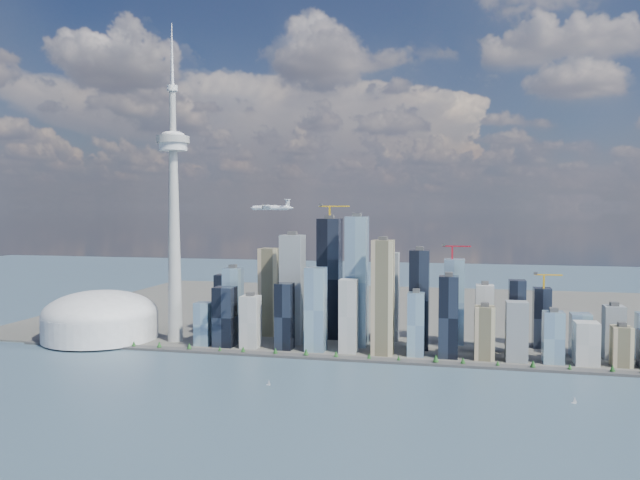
% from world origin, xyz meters
% --- Properties ---
extents(ground, '(4000.00, 4000.00, 0.00)m').
position_xyz_m(ground, '(0.00, 0.00, 0.00)').
color(ground, '#384B63').
rests_on(ground, ground).
extents(seawall, '(1100.00, 22.00, 4.00)m').
position_xyz_m(seawall, '(0.00, 250.00, 2.00)').
color(seawall, '#383838').
rests_on(seawall, ground).
extents(land, '(1400.00, 900.00, 3.00)m').
position_xyz_m(land, '(0.00, 700.00, 1.50)').
color(land, '#4C4C47').
rests_on(land, ground).
extents(shoreline_trees, '(960.53, 7.20, 8.80)m').
position_xyz_m(shoreline_trees, '(0.00, 250.00, 8.78)').
color(shoreline_trees, '#3F2D1E').
rests_on(shoreline_trees, seawall).
extents(skyscraper_cluster, '(736.00, 142.00, 240.75)m').
position_xyz_m(skyscraper_cluster, '(59.62, 336.82, 74.33)').
color(skyscraper_cluster, black).
rests_on(skyscraper_cluster, land).
extents(needle_tower, '(56.00, 56.00, 550.50)m').
position_xyz_m(needle_tower, '(-300.00, 310.00, 235.84)').
color(needle_tower, '#9A9A95').
rests_on(needle_tower, land).
extents(dome_stadium, '(200.00, 200.00, 86.00)m').
position_xyz_m(dome_stadium, '(-440.00, 300.00, 39.44)').
color(dome_stadium, silver).
rests_on(dome_stadium, land).
extents(airplane, '(64.72, 57.10, 15.83)m').
position_xyz_m(airplane, '(-80.02, 170.89, 238.03)').
color(airplane, silver).
rests_on(airplane, ground).
extents(sailboat_west, '(6.14, 2.80, 8.50)m').
position_xyz_m(sailboat_west, '(-60.61, 91.91, 2.73)').
color(sailboat_west, white).
rests_on(sailboat_west, ground).
extents(sailboat_east, '(6.75, 2.80, 9.33)m').
position_xyz_m(sailboat_east, '(324.61, 98.25, 2.99)').
color(sailboat_east, white).
rests_on(sailboat_east, ground).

